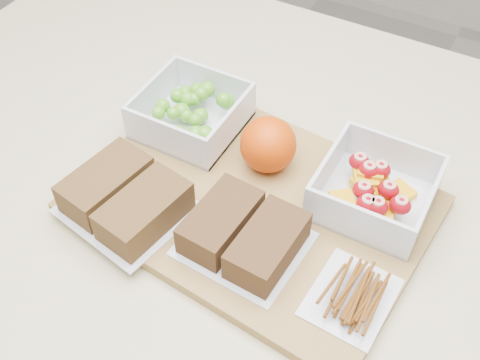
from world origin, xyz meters
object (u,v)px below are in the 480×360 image
at_px(grape_container, 193,112).
at_px(fruit_container, 374,191).
at_px(orange, 268,145).
at_px(sandwich_bag_center, 244,234).
at_px(cutting_board, 253,204).
at_px(pretzel_bag, 352,292).
at_px(sandwich_bag_left, 125,198).

distance_m(grape_container, fruit_container, 0.27).
distance_m(orange, sandwich_bag_center, 0.14).
bearing_deg(orange, fruit_container, 1.57).
distance_m(fruit_container, orange, 0.15).
bearing_deg(cutting_board, fruit_container, 32.68).
bearing_deg(grape_container, pretzel_bag, -27.58).
bearing_deg(sandwich_bag_center, sandwich_bag_left, -171.70).
xyz_separation_m(fruit_container, sandwich_bag_center, (-0.11, -0.13, -0.00)).
xyz_separation_m(sandwich_bag_center, pretzel_bag, (0.14, -0.01, -0.01)).
distance_m(sandwich_bag_left, sandwich_bag_center, 0.15).
xyz_separation_m(grape_container, sandwich_bag_left, (0.01, -0.17, -0.00)).
bearing_deg(sandwich_bag_left, grape_container, 92.86).
distance_m(grape_container, pretzel_bag, 0.34).
height_order(fruit_container, orange, orange).
distance_m(cutting_board, sandwich_bag_left, 0.16).
bearing_deg(orange, pretzel_bag, -38.33).
xyz_separation_m(cutting_board, sandwich_bag_center, (0.02, -0.07, 0.03)).
height_order(orange, sandwich_bag_center, orange).
relative_size(cutting_board, sandwich_bag_left, 2.49).
xyz_separation_m(grape_container, orange, (0.13, -0.02, 0.01)).
relative_size(sandwich_bag_left, pretzel_bag, 1.55).
distance_m(fruit_container, sandwich_bag_center, 0.17).
bearing_deg(cutting_board, sandwich_bag_left, -140.34).
relative_size(cutting_board, fruit_container, 3.13).
xyz_separation_m(orange, sandwich_bag_center, (0.04, -0.13, -0.02)).
bearing_deg(fruit_container, sandwich_bag_left, -149.16).
relative_size(cutting_board, orange, 5.68).
bearing_deg(sandwich_bag_left, sandwich_bag_center, 8.30).
bearing_deg(grape_container, sandwich_bag_left, -87.14).
height_order(cutting_board, pretzel_bag, pretzel_bag).
bearing_deg(orange, grape_container, 171.34).
height_order(grape_container, pretzel_bag, grape_container).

